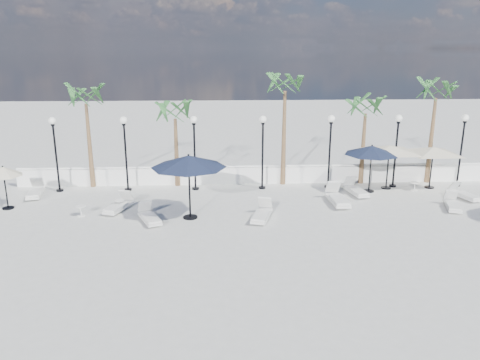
{
  "coord_description": "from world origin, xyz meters",
  "views": [
    {
      "loc": [
        -2.29,
        -17.02,
        7.11
      ],
      "look_at": [
        -1.34,
        2.87,
        1.5
      ],
      "focal_mm": 35.0,
      "sensor_mm": 36.0,
      "label": 1
    }
  ],
  "objects_px": {
    "lounger_0": "(35,192)",
    "parasol_cream_sq_b": "(434,147)",
    "parasol_cream_small": "(3,172)",
    "lounger_2": "(149,217)",
    "lounger_6": "(464,194)",
    "lounger_7": "(453,204)",
    "lounger_3": "(262,214)",
    "parasol_cream_sq_a": "(390,146)",
    "lounger_5": "(356,190)",
    "parasol_navy_left": "(189,162)",
    "parasol_navy_mid": "(372,150)",
    "lounger_1": "(119,205)",
    "lounger_4": "(338,198)"
  },
  "relations": [
    {
      "from": "lounger_7",
      "to": "parasol_navy_mid",
      "type": "height_order",
      "value": "parasol_navy_mid"
    },
    {
      "from": "lounger_0",
      "to": "lounger_6",
      "type": "bearing_deg",
      "value": -14.94
    },
    {
      "from": "lounger_0",
      "to": "lounger_1",
      "type": "bearing_deg",
      "value": -38.38
    },
    {
      "from": "lounger_3",
      "to": "lounger_5",
      "type": "distance_m",
      "value": 6.06
    },
    {
      "from": "lounger_2",
      "to": "lounger_3",
      "type": "relative_size",
      "value": 0.93
    },
    {
      "from": "lounger_7",
      "to": "lounger_3",
      "type": "bearing_deg",
      "value": -156.52
    },
    {
      "from": "lounger_2",
      "to": "parasol_cream_sq_b",
      "type": "height_order",
      "value": "parasol_cream_sq_b"
    },
    {
      "from": "lounger_5",
      "to": "parasol_cream_sq_b",
      "type": "relative_size",
      "value": 0.42
    },
    {
      "from": "lounger_4",
      "to": "lounger_1",
      "type": "bearing_deg",
      "value": -179.53
    },
    {
      "from": "lounger_3",
      "to": "lounger_6",
      "type": "height_order",
      "value": "lounger_3"
    },
    {
      "from": "lounger_3",
      "to": "parasol_cream_sq_b",
      "type": "bearing_deg",
      "value": 41.06
    },
    {
      "from": "parasol_cream_sq_a",
      "to": "parasol_cream_small",
      "type": "bearing_deg",
      "value": -172.78
    },
    {
      "from": "lounger_1",
      "to": "parasol_cream_sq_b",
      "type": "relative_size",
      "value": 0.42
    },
    {
      "from": "lounger_7",
      "to": "parasol_cream_sq_b",
      "type": "relative_size",
      "value": 0.39
    },
    {
      "from": "lounger_6",
      "to": "parasol_navy_mid",
      "type": "distance_m",
      "value": 4.93
    },
    {
      "from": "lounger_6",
      "to": "lounger_0",
      "type": "bearing_deg",
      "value": 160.0
    },
    {
      "from": "lounger_0",
      "to": "parasol_cream_sq_b",
      "type": "bearing_deg",
      "value": -9.82
    },
    {
      "from": "lounger_1",
      "to": "lounger_3",
      "type": "height_order",
      "value": "lounger_3"
    },
    {
      "from": "parasol_navy_mid",
      "to": "lounger_3",
      "type": "bearing_deg",
      "value": -147.34
    },
    {
      "from": "lounger_1",
      "to": "parasol_navy_left",
      "type": "bearing_deg",
      "value": -0.38
    },
    {
      "from": "lounger_1",
      "to": "parasol_navy_mid",
      "type": "xyz_separation_m",
      "value": [
        12.28,
        2.34,
        1.93
      ]
    },
    {
      "from": "lounger_0",
      "to": "parasol_cream_sq_a",
      "type": "height_order",
      "value": "parasol_cream_sq_a"
    },
    {
      "from": "parasol_cream_small",
      "to": "lounger_2",
      "type": "bearing_deg",
      "value": -16.78
    },
    {
      "from": "lounger_4",
      "to": "lounger_6",
      "type": "bearing_deg",
      "value": 2.17
    },
    {
      "from": "parasol_navy_mid",
      "to": "lounger_7",
      "type": "bearing_deg",
      "value": -43.65
    },
    {
      "from": "lounger_2",
      "to": "parasol_cream_sq_b",
      "type": "distance_m",
      "value": 14.9
    },
    {
      "from": "parasol_navy_left",
      "to": "parasol_cream_small",
      "type": "xyz_separation_m",
      "value": [
        -8.46,
        1.64,
        -0.77
      ]
    },
    {
      "from": "parasol_navy_left",
      "to": "parasol_cream_sq_b",
      "type": "relative_size",
      "value": 0.69
    },
    {
      "from": "lounger_6",
      "to": "parasol_navy_left",
      "type": "xyz_separation_m",
      "value": [
        -13.29,
        -2.12,
        2.29
      ]
    },
    {
      "from": "lounger_6",
      "to": "lounger_7",
      "type": "distance_m",
      "value": 1.99
    },
    {
      "from": "lounger_5",
      "to": "lounger_6",
      "type": "height_order",
      "value": "lounger_5"
    },
    {
      "from": "lounger_3",
      "to": "parasol_navy_mid",
      "type": "xyz_separation_m",
      "value": [
        5.88,
        3.77,
        1.93
      ]
    },
    {
      "from": "lounger_3",
      "to": "lounger_6",
      "type": "xyz_separation_m",
      "value": [
        10.2,
        2.41,
        -0.02
      ]
    },
    {
      "from": "lounger_1",
      "to": "parasol_cream_sq_b",
      "type": "distance_m",
      "value": 16.08
    },
    {
      "from": "parasol_navy_left",
      "to": "parasol_cream_sq_b",
      "type": "distance_m",
      "value": 13.03
    },
    {
      "from": "lounger_2",
      "to": "lounger_3",
      "type": "bearing_deg",
      "value": -22.25
    },
    {
      "from": "lounger_6",
      "to": "parasol_cream_sq_b",
      "type": "height_order",
      "value": "parasol_cream_sq_b"
    },
    {
      "from": "lounger_6",
      "to": "parasol_cream_sq_b",
      "type": "distance_m",
      "value": 2.86
    },
    {
      "from": "lounger_1",
      "to": "lounger_6",
      "type": "bearing_deg",
      "value": 21.97
    },
    {
      "from": "parasol_cream_sq_a",
      "to": "parasol_cream_sq_b",
      "type": "bearing_deg",
      "value": 0.0
    },
    {
      "from": "lounger_5",
      "to": "lounger_3",
      "type": "bearing_deg",
      "value": -156.1
    },
    {
      "from": "parasol_navy_left",
      "to": "lounger_0",
      "type": "bearing_deg",
      "value": 156.15
    },
    {
      "from": "lounger_0",
      "to": "lounger_5",
      "type": "distance_m",
      "value": 16.07
    },
    {
      "from": "lounger_1",
      "to": "parasol_cream_sq_a",
      "type": "bearing_deg",
      "value": 30.65
    },
    {
      "from": "lounger_5",
      "to": "parasol_cream_small",
      "type": "relative_size",
      "value": 0.97
    },
    {
      "from": "lounger_2",
      "to": "lounger_7",
      "type": "distance_m",
      "value": 13.72
    },
    {
      "from": "lounger_2",
      "to": "lounger_7",
      "type": "relative_size",
      "value": 1.02
    },
    {
      "from": "parasol_navy_mid",
      "to": "parasol_cream_sq_b",
      "type": "xyz_separation_m",
      "value": [
        3.42,
        0.51,
        0.01
      ]
    },
    {
      "from": "lounger_3",
      "to": "parasol_cream_small",
      "type": "bearing_deg",
      "value": -173.18
    },
    {
      "from": "lounger_4",
      "to": "parasol_navy_mid",
      "type": "height_order",
      "value": "parasol_navy_mid"
    }
  ]
}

